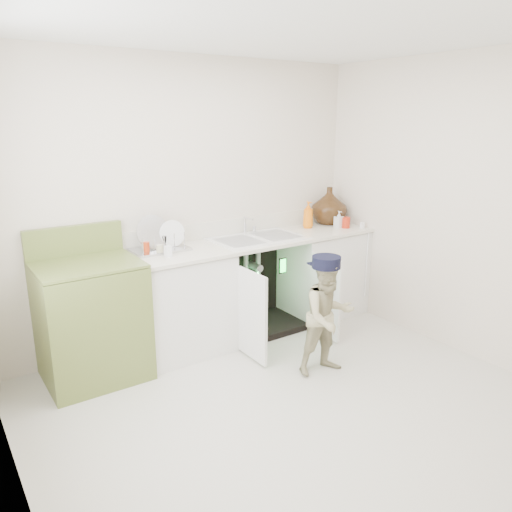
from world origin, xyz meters
The scene contains 5 objects.
ground centered at (0.00, 0.00, 0.00)m, with size 3.50×3.50×0.00m, color beige.
room_shell centered at (0.00, 0.00, 1.25)m, with size 6.00×5.50×1.26m.
counter_run centered at (0.60, 1.21, 0.49)m, with size 2.44×1.02×1.28m.
avocado_stove centered at (-1.02, 1.18, 0.48)m, with size 0.75×0.65×1.17m.
repair_worker centered at (0.53, 0.20, 0.49)m, with size 0.51×0.88×0.96m.
Camera 1 is at (-1.99, -2.49, 1.98)m, focal length 35.00 mm.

